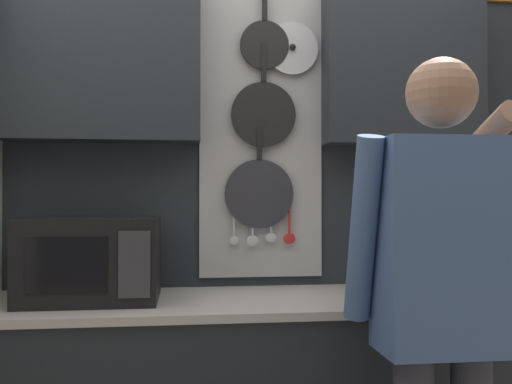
# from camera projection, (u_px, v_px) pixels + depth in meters

# --- Properties ---
(back_wall_unit) EXTENTS (2.63, 0.20, 2.35)m
(back_wall_unit) POSITION_uv_depth(u_px,v_px,m) (249.00, 161.00, 2.46)
(back_wall_unit) COLOR #23282D
(back_wall_unit) RESTS_ON ground_plane
(microwave) EXTENTS (0.49, 0.40, 0.31)m
(microwave) POSITION_uv_depth(u_px,v_px,m) (92.00, 259.00, 2.12)
(microwave) COLOR black
(microwave) RESTS_ON base_cabinet_counter
(knife_block) EXTENTS (0.12, 0.16, 0.26)m
(knife_block) POSITION_uv_depth(u_px,v_px,m) (427.00, 271.00, 2.29)
(knife_block) COLOR brown
(knife_block) RESTS_ON base_cabinet_counter
(utensil_crock) EXTENTS (0.10, 0.10, 0.36)m
(utensil_crock) POSITION_uv_depth(u_px,v_px,m) (375.00, 271.00, 2.26)
(utensil_crock) COLOR white
(utensil_crock) RESTS_ON base_cabinet_counter
(person) EXTENTS (0.54, 0.65, 1.73)m
(person) POSITION_uv_depth(u_px,v_px,m) (440.00, 289.00, 1.71)
(person) COLOR #383842
(person) RESTS_ON ground_plane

